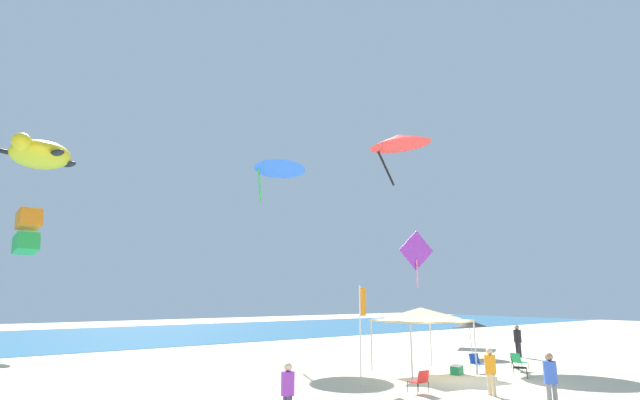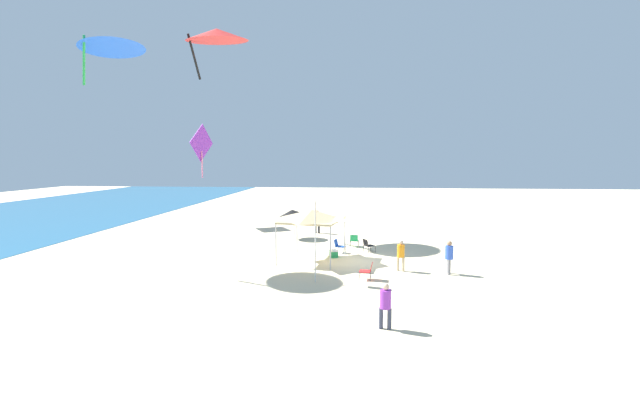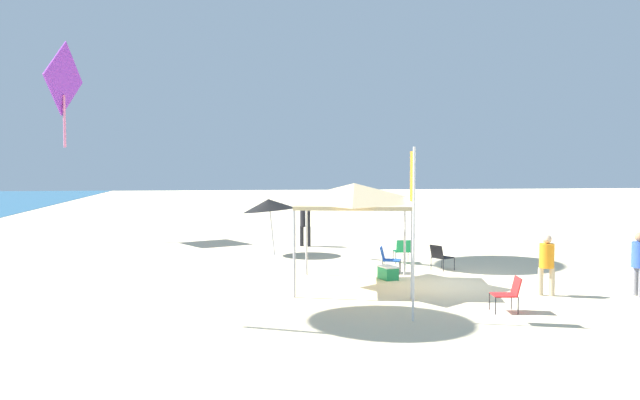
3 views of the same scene
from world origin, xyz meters
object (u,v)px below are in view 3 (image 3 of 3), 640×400
at_px(canopy_tent, 354,195).
at_px(banner_flag, 413,217).
at_px(beach_umbrella, 269,205).
at_px(folding_chair_facing_ocean, 403,249).
at_px(kite_diamond_purple, 64,83).
at_px(person_beachcomber, 639,259).
at_px(folding_chair_right_of_tent, 509,292).
at_px(folding_chair_left_of_tent, 388,258).
at_px(person_kite_handler, 305,221).
at_px(folding_chair_near_cooler, 440,255).
at_px(person_near_umbrella, 547,260).
at_px(cooler_box, 388,273).

bearing_deg(canopy_tent, banner_flag, -171.85).
relative_size(beach_umbrella, folding_chair_facing_ocean, 2.70).
bearing_deg(kite_diamond_purple, person_beachcomber, -118.19).
height_order(folding_chair_right_of_tent, banner_flag, banner_flag).
bearing_deg(folding_chair_facing_ocean, folding_chair_left_of_tent, 66.51).
bearing_deg(folding_chair_left_of_tent, banner_flag, -170.37).
xyz_separation_m(banner_flag, person_kite_handler, (13.06, 1.17, -1.26)).
height_order(canopy_tent, person_kite_handler, canopy_tent).
height_order(beach_umbrella, folding_chair_near_cooler, beach_umbrella).
bearing_deg(banner_flag, folding_chair_facing_ocean, -11.85).
height_order(canopy_tent, kite_diamond_purple, kite_diamond_purple).
height_order(folding_chair_near_cooler, folding_chair_right_of_tent, same).
xyz_separation_m(person_near_umbrella, kite_diamond_purple, (14.06, 15.48, 5.91)).
bearing_deg(kite_diamond_purple, folding_chair_facing_ocean, -111.39).
bearing_deg(canopy_tent, folding_chair_right_of_tent, -140.44).
distance_m(folding_chair_left_of_tent, person_near_umbrella, 5.20).
bearing_deg(person_beachcomber, folding_chair_right_of_tent, 114.26).
height_order(folding_chair_near_cooler, folding_chair_facing_ocean, same).
height_order(canopy_tent, cooler_box, canopy_tent).
height_order(beach_umbrella, folding_chair_right_of_tent, beach_umbrella).
distance_m(cooler_box, person_near_umbrella, 4.61).
bearing_deg(folding_chair_right_of_tent, folding_chair_facing_ocean, -169.40).
height_order(folding_chair_left_of_tent, person_kite_handler, person_kite_handler).
bearing_deg(banner_flag, beach_umbrella, 14.26).
distance_m(beach_umbrella, folding_chair_near_cooler, 6.87).
distance_m(folding_chair_near_cooler, folding_chair_facing_ocean, 1.77).
relative_size(folding_chair_right_of_tent, banner_flag, 0.21).
distance_m(beach_umbrella, banner_flag, 11.08).
bearing_deg(canopy_tent, cooler_box, -52.55).
height_order(beach_umbrella, folding_chair_left_of_tent, beach_umbrella).
bearing_deg(kite_diamond_purple, banner_flag, -134.41).
distance_m(canopy_tent, folding_chair_near_cooler, 4.45).
distance_m(person_beachcomber, kite_diamond_purple, 23.66).
bearing_deg(person_near_umbrella, folding_chair_left_of_tent, 155.67).
distance_m(folding_chair_near_cooler, banner_flag, 7.28).
bearing_deg(canopy_tent, kite_diamond_purple, 41.54).
xyz_separation_m(canopy_tent, folding_chair_facing_ocean, (3.90, -2.31, -2.07)).
distance_m(person_near_umbrella, person_beachcomber, 2.35).
xyz_separation_m(folding_chair_near_cooler, person_kite_handler, (6.49, 3.73, 0.56)).
height_order(canopy_tent, folding_chair_right_of_tent, canopy_tent).
relative_size(canopy_tent, folding_chair_facing_ocean, 4.96).
height_order(folding_chair_near_cooler, person_near_umbrella, person_near_umbrella).
relative_size(folding_chair_facing_ocean, folding_chair_left_of_tent, 1.00).
distance_m(folding_chair_right_of_tent, kite_diamond_purple, 21.90).
relative_size(folding_chair_right_of_tent, kite_diamond_purple, 0.18).
xyz_separation_m(canopy_tent, banner_flag, (-4.23, -0.61, -0.25)).
relative_size(beach_umbrella, cooler_box, 3.11).
height_order(beach_umbrella, person_beachcomber, beach_umbrella).
bearing_deg(beach_umbrella, canopy_tent, -161.93).
distance_m(folding_chair_facing_ocean, folding_chair_right_of_tent, 7.60).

